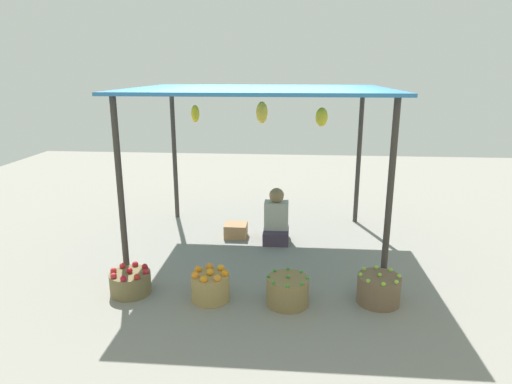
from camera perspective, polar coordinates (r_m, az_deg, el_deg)
name	(u,v)px	position (r m, az deg, el deg)	size (l,w,h in m)	color
ground_plane	(260,246)	(6.28, 0.46, -6.91)	(14.00, 14.00, 0.00)	gray
market_stall_structure	(260,99)	(5.83, 0.55, 11.79)	(3.24, 2.63, 2.16)	#38332D
vendor_person	(276,221)	(6.37, 2.61, -3.74)	(0.36, 0.44, 0.78)	#413346
basket_red_apples	(130,282)	(5.18, -15.80, -11.06)	(0.44, 0.44, 0.30)	brown
basket_oranges	(210,286)	(4.88, -5.87, -11.90)	(0.41, 0.41, 0.36)	#A3864D
basket_green_chilies	(288,291)	(4.79, 4.06, -12.51)	(0.45, 0.45, 0.33)	olive
basket_limes	(379,289)	(4.97, 15.44, -11.92)	(0.45, 0.45, 0.34)	brown
wooden_crate_near_vendor	(236,231)	(6.57, -2.60, -4.95)	(0.32, 0.29, 0.20)	#A97D52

